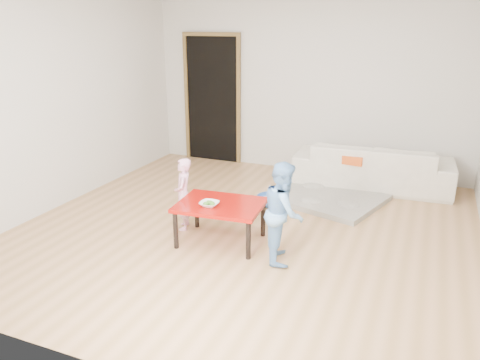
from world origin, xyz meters
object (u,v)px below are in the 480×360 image
Objects in this scene: red_table at (221,223)px; child_blue at (284,212)px; sofa at (373,165)px; bowl at (209,204)px; child_pink at (183,194)px; basin at (272,201)px.

child_blue is at bearing -8.97° from red_table.
sofa reaches higher than bowl.
sofa is at bearing 119.76° from child_pink.
basin is at bearing 82.48° from red_table.
red_table is 1.07× the size of child_pink.
sofa is 2.44× the size of red_table.
child_pink is 0.82× the size of child_blue.
basin is (-0.57, 1.34, -0.44)m from child_blue.
sofa is 1.68m from basin.
child_pink is (-0.54, 0.17, 0.19)m from red_table.
child_blue reaches higher than red_table.
child_blue is at bearing 55.02° from child_pink.
child_pink is at bearing 59.37° from child_blue.
sofa is at bearing 48.90° from basin.
basin is (0.70, 1.06, -0.35)m from child_pink.
child_pink is at bearing 148.33° from bowl.
sofa is 2.15× the size of child_blue.
child_pink is 2.12× the size of basin.
child_pink reaches higher than bowl.
sofa reaches higher than red_table.
child_blue is 2.58× the size of basin.
child_pink is at bearing 162.81° from red_table.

